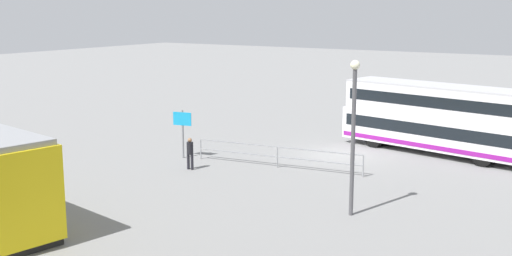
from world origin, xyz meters
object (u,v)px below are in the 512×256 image
object	(u,v)px
info_sign	(182,125)
pedestrian_near_railing	(190,152)
street_lamp	(353,125)
double_decker_bus	(440,119)

from	to	relation	value
info_sign	pedestrian_near_railing	bearing A→B (deg)	136.79
pedestrian_near_railing	info_sign	bearing A→B (deg)	-43.21
pedestrian_near_railing	street_lamp	distance (m)	10.09
street_lamp	double_decker_bus	bearing A→B (deg)	-88.97
double_decker_bus	info_sign	distance (m)	13.83
double_decker_bus	street_lamp	xyz separation A→B (m)	(-0.22, 12.15, 1.60)
pedestrian_near_railing	street_lamp	bearing A→B (deg)	167.05
double_decker_bus	street_lamp	size ratio (longest dim) A/B	1.89
double_decker_bus	street_lamp	distance (m)	12.26
double_decker_bus	pedestrian_near_railing	world-z (taller)	double_decker_bus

